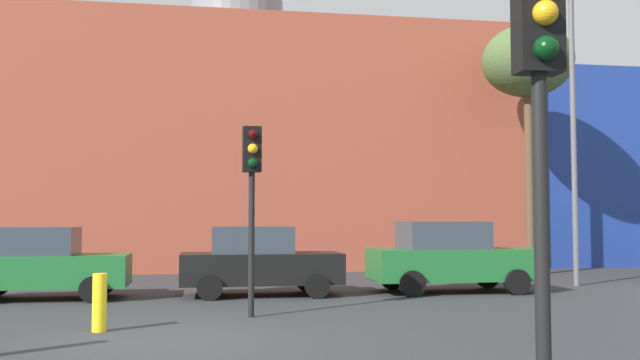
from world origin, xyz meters
TOP-DOWN VIEW (x-y plane):
  - ground_plane at (0.00, 0.00)m, footprint 200.00×200.00m
  - building_backdrop at (2.04, 19.43)m, footprint 42.36×11.23m
  - parked_car_1 at (-3.23, 6.35)m, footprint 3.97×1.95m
  - parked_car_2 at (1.97, 6.35)m, footprint 3.99×1.96m
  - parked_car_3 at (6.98, 6.35)m, footprint 4.27×2.09m
  - traffic_light_near_right at (3.18, -6.22)m, footprint 0.37×0.37m
  - traffic_light_island at (1.52, 2.45)m, footprint 0.37×0.37m
  - bare_tree_0 at (11.75, 11.39)m, footprint 3.15×3.15m
  - bollard_yellow_0 at (-1.15, 1.13)m, footprint 0.24×0.24m
  - street_lamp at (11.22, 7.49)m, footprint 0.80×0.24m

SIDE VIEW (x-z plane):
  - ground_plane at x=0.00m, z-range 0.00..0.00m
  - bollard_yellow_0 at x=-1.15m, z-range 0.00..0.98m
  - parked_car_1 at x=-3.23m, z-range 0.00..1.72m
  - parked_car_2 at x=1.97m, z-range 0.00..1.73m
  - parked_car_3 at x=6.98m, z-range -0.01..1.85m
  - traffic_light_island at x=1.52m, z-range 0.88..4.61m
  - traffic_light_near_right at x=3.18m, z-range 0.93..4.88m
  - building_backdrop at x=2.04m, z-range -1.24..10.30m
  - street_lamp at x=11.22m, z-range 0.53..9.21m
  - bare_tree_0 at x=11.75m, z-range 2.99..11.70m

